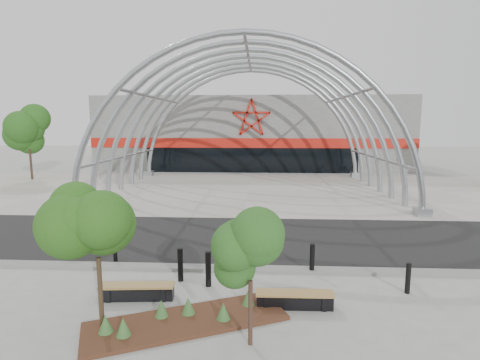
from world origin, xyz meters
TOP-DOWN VIEW (x-y plane):
  - ground at (0.00, 0.00)m, footprint 140.00×140.00m
  - road at (0.00, 3.50)m, footprint 140.00×7.00m
  - forecourt at (0.00, 15.50)m, footprint 60.00×17.00m
  - kerb at (0.00, -0.25)m, footprint 60.00×0.50m
  - arena_building at (0.00, 33.45)m, footprint 34.00×15.24m
  - vault_canopy at (0.00, 15.50)m, footprint 20.80×15.80m
  - planting_bed at (-1.04, -3.85)m, footprint 5.42×3.53m
  - street_tree_0 at (-3.08, -4.21)m, footprint 1.61×1.61m
  - street_tree_1 at (0.71, -4.72)m, footprint 1.32×1.32m
  - bench_0 at (-2.70, -2.59)m, footprint 2.22×0.66m
  - bench_1 at (1.92, -2.86)m, footprint 2.20×0.51m
  - bollard_0 at (-4.51, 0.34)m, footprint 0.14×0.14m
  - bollard_1 at (-0.71, -1.59)m, footprint 0.18×0.18m
  - bollard_2 at (-1.69, -1.24)m, footprint 0.18×0.18m
  - bollard_3 at (2.75, -0.34)m, footprint 0.17×0.17m
  - bollard_4 at (5.48, -1.75)m, footprint 0.15×0.15m
  - bg_tree_0 at (-20.00, 20.00)m, footprint 3.00×3.00m

SIDE VIEW (x-z plane):
  - ground at x=0.00m, z-range 0.00..0.00m
  - road at x=0.00m, z-range 0.00..0.02m
  - vault_canopy at x=0.00m, z-range -10.16..10.20m
  - forecourt at x=0.00m, z-range 0.00..0.04m
  - kerb at x=0.00m, z-range 0.00..0.12m
  - planting_bed at x=-1.04m, z-range -0.14..0.41m
  - bench_0 at x=-2.70m, z-range -0.01..0.45m
  - bench_1 at x=1.92m, z-range -0.01..0.45m
  - bollard_0 at x=-4.51m, z-range 0.00..0.89m
  - bollard_4 at x=5.48m, z-range 0.00..0.96m
  - bollard_3 at x=2.75m, z-range 0.00..1.04m
  - bollard_2 at x=-1.69m, z-range 0.00..1.12m
  - bollard_1 at x=-0.71m, z-range 0.00..1.14m
  - street_tree_1 at x=0.71m, z-range 0.68..3.79m
  - street_tree_0 at x=-3.08m, z-range 0.80..4.48m
  - arena_building at x=0.00m, z-range -0.01..7.99m
  - bg_tree_0 at x=-20.00m, z-range 1.41..7.86m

